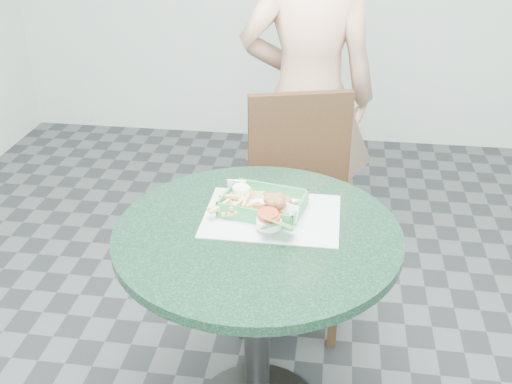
# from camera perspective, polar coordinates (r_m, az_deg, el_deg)

# --- Properties ---
(cafe_table) EXTENTS (0.85, 0.85, 0.75)m
(cafe_table) POSITION_cam_1_polar(r_m,az_deg,el_deg) (1.86, 0.12, -8.56)
(cafe_table) COLOR #303030
(cafe_table) RESTS_ON floor
(dining_chair) EXTENTS (0.42, 0.42, 0.93)m
(dining_chair) POSITION_cam_1_polar(r_m,az_deg,el_deg) (2.43, 3.85, -0.29)
(dining_chair) COLOR #442513
(dining_chair) RESTS_ON floor
(diner_person) EXTENTS (0.68, 0.47, 1.77)m
(diner_person) POSITION_cam_1_polar(r_m,az_deg,el_deg) (2.62, 5.03, 10.25)
(diner_person) COLOR tan
(diner_person) RESTS_ON floor
(placemat) EXTENTS (0.41, 0.31, 0.00)m
(placemat) POSITION_cam_1_polar(r_m,az_deg,el_deg) (1.83, 1.52, -2.81)
(placemat) COLOR #AAC4C1
(placemat) RESTS_ON cafe_table
(food_basket) EXTENTS (0.24, 0.18, 0.05)m
(food_basket) POSITION_cam_1_polar(r_m,az_deg,el_deg) (1.85, 0.69, -1.92)
(food_basket) COLOR #2E8848
(food_basket) RESTS_ON placemat
(crab_sandwich) EXTENTS (0.12, 0.12, 0.07)m
(crab_sandwich) POSITION_cam_1_polar(r_m,az_deg,el_deg) (1.80, 2.26, -1.61)
(crab_sandwich) COLOR #F1BA61
(crab_sandwich) RESTS_ON food_basket
(fries_pile) EXTENTS (0.14, 0.15, 0.05)m
(fries_pile) POSITION_cam_1_polar(r_m,az_deg,el_deg) (1.82, -1.85, -1.47)
(fries_pile) COLOR tan
(fries_pile) RESTS_ON food_basket
(sauce_ramekin) EXTENTS (0.05, 0.05, 0.03)m
(sauce_ramekin) POSITION_cam_1_polar(r_m,az_deg,el_deg) (1.86, -1.68, -0.61)
(sauce_ramekin) COLOR white
(sauce_ramekin) RESTS_ON food_basket
(garnish_cup) EXTENTS (0.11, 0.11, 0.04)m
(garnish_cup) POSITION_cam_1_polar(r_m,az_deg,el_deg) (1.73, 2.20, -3.23)
(garnish_cup) COLOR white
(garnish_cup) RESTS_ON food_basket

